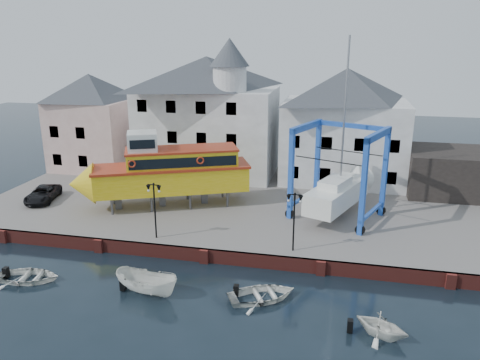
# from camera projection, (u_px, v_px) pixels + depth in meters

# --- Properties ---
(ground) EXTENTS (140.00, 140.00, 0.00)m
(ground) POSITION_uv_depth(u_px,v_px,m) (205.00, 263.00, 32.57)
(ground) COLOR black
(ground) RESTS_ON ground
(hardstanding) EXTENTS (44.00, 22.00, 1.00)m
(hardstanding) POSITION_uv_depth(u_px,v_px,m) (239.00, 203.00, 42.70)
(hardstanding) COLOR slate
(hardstanding) RESTS_ON ground
(quay_wall) EXTENTS (44.00, 0.47, 1.00)m
(quay_wall) POSITION_uv_depth(u_px,v_px,m) (205.00, 255.00, 32.52)
(quay_wall) COLOR maroon
(quay_wall) RESTS_ON ground
(building_pink) EXTENTS (8.00, 7.00, 10.30)m
(building_pink) POSITION_uv_depth(u_px,v_px,m) (92.00, 122.00, 51.26)
(building_pink) COLOR #C89C94
(building_pink) RESTS_ON hardstanding
(building_white_main) EXTENTS (14.00, 8.30, 14.00)m
(building_white_main) POSITION_uv_depth(u_px,v_px,m) (208.00, 114.00, 48.59)
(building_white_main) COLOR beige
(building_white_main) RESTS_ON hardstanding
(building_white_right) EXTENTS (12.00, 8.00, 11.20)m
(building_white_right) POSITION_uv_depth(u_px,v_px,m) (344.00, 126.00, 46.54)
(building_white_right) COLOR beige
(building_white_right) RESTS_ON hardstanding
(shed_dark) EXTENTS (8.00, 7.00, 4.00)m
(shed_dark) POSITION_uv_depth(u_px,v_px,m) (451.00, 172.00, 43.68)
(shed_dark) COLOR black
(shed_dark) RESTS_ON hardstanding
(lamp_post_left) EXTENTS (1.12, 0.32, 4.20)m
(lamp_post_left) POSITION_uv_depth(u_px,v_px,m) (154.00, 197.00, 33.29)
(lamp_post_left) COLOR black
(lamp_post_left) RESTS_ON hardstanding
(lamp_post_right) EXTENTS (1.12, 0.32, 4.20)m
(lamp_post_right) POSITION_uv_depth(u_px,v_px,m) (294.00, 207.00, 31.24)
(lamp_post_right) COLOR black
(lamp_post_right) RESTS_ON hardstanding
(tour_boat) EXTENTS (15.21, 9.31, 6.55)m
(tour_boat) POSITION_uv_depth(u_px,v_px,m) (161.00, 172.00, 39.78)
(tour_boat) COLOR #59595E
(tour_boat) RESTS_ON hardstanding
(travel_lift) EXTENTS (8.06, 9.62, 14.21)m
(travel_lift) POSITION_uv_depth(u_px,v_px,m) (341.00, 186.00, 38.23)
(travel_lift) COLOR #1446AA
(travel_lift) RESTS_ON hardstanding
(van) EXTENTS (3.12, 4.94, 1.27)m
(van) POSITION_uv_depth(u_px,v_px,m) (43.00, 194.00, 41.76)
(van) COLOR black
(van) RESTS_ON hardstanding
(motorboat_a) EXTENTS (4.52, 2.39, 1.66)m
(motorboat_a) POSITION_uv_depth(u_px,v_px,m) (148.00, 293.00, 28.67)
(motorboat_a) COLOR white
(motorboat_a) RESTS_ON ground
(motorboat_b) EXTENTS (5.04, 4.58, 0.85)m
(motorboat_b) POSITION_uv_depth(u_px,v_px,m) (262.00, 299.00, 28.04)
(motorboat_b) COLOR white
(motorboat_b) RESTS_ON ground
(motorboat_c) EXTENTS (3.61, 3.44, 1.49)m
(motorboat_c) POSITION_uv_depth(u_px,v_px,m) (381.00, 336.00, 24.58)
(motorboat_c) COLOR white
(motorboat_c) RESTS_ON ground
(motorboat_d) EXTENTS (4.38, 3.44, 0.82)m
(motorboat_d) POSITION_uv_depth(u_px,v_px,m) (29.00, 280.00, 30.19)
(motorboat_d) COLOR white
(motorboat_d) RESTS_ON ground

